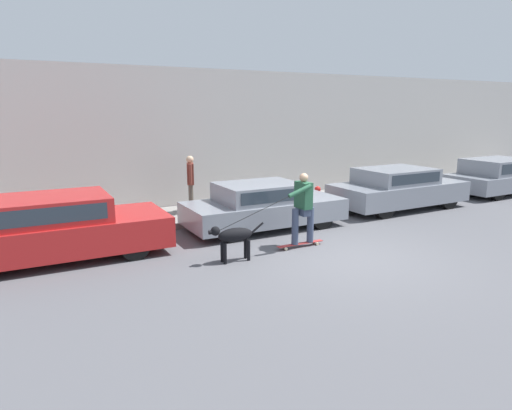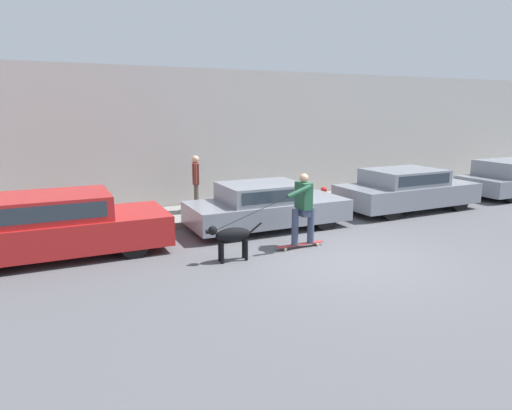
{
  "view_description": "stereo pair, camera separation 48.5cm",
  "coord_description": "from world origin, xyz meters",
  "px_view_note": "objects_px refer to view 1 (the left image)",
  "views": [
    {
      "loc": [
        -6.05,
        -6.87,
        3.02
      ],
      "look_at": [
        -1.23,
        1.58,
        0.95
      ],
      "focal_mm": 32.0,
      "sensor_mm": 36.0,
      "label": 1
    },
    {
      "loc": [
        -5.63,
        -7.1,
        3.02
      ],
      "look_at": [
        -1.23,
        1.58,
        0.95
      ],
      "focal_mm": 32.0,
      "sensor_mm": 36.0,
      "label": 2
    }
  ],
  "objects_px": {
    "dog": "(234,236)",
    "pedestrian_with_bag": "(191,181)",
    "parked_car_1": "(263,206)",
    "parked_car_3": "(499,176)",
    "parked_car_2": "(398,189)",
    "parked_car_0": "(54,228)",
    "fire_hydrant": "(317,199)",
    "skateboarder": "(303,206)"
  },
  "relations": [
    {
      "from": "parked_car_1",
      "to": "dog",
      "type": "relative_size",
      "value": 3.47
    },
    {
      "from": "parked_car_1",
      "to": "parked_car_3",
      "type": "height_order",
      "value": "parked_car_3"
    },
    {
      "from": "parked_car_0",
      "to": "parked_car_1",
      "type": "distance_m",
      "value": 4.9
    },
    {
      "from": "parked_car_0",
      "to": "parked_car_1",
      "type": "height_order",
      "value": "parked_car_0"
    },
    {
      "from": "parked_car_0",
      "to": "skateboarder",
      "type": "xyz_separation_m",
      "value": [
        4.84,
        -1.81,
        0.29
      ]
    },
    {
      "from": "parked_car_2",
      "to": "parked_car_3",
      "type": "distance_m",
      "value": 5.08
    },
    {
      "from": "skateboarder",
      "to": "parked_car_0",
      "type": "bearing_deg",
      "value": -18.87
    },
    {
      "from": "parked_car_0",
      "to": "fire_hydrant",
      "type": "bearing_deg",
      "value": 7.63
    },
    {
      "from": "dog",
      "to": "fire_hydrant",
      "type": "relative_size",
      "value": 1.49
    },
    {
      "from": "skateboarder",
      "to": "dog",
      "type": "bearing_deg",
      "value": 5.81
    },
    {
      "from": "skateboarder",
      "to": "pedestrian_with_bag",
      "type": "xyz_separation_m",
      "value": [
        -1.09,
        3.81,
        0.11
      ]
    },
    {
      "from": "pedestrian_with_bag",
      "to": "fire_hydrant",
      "type": "distance_m",
      "value": 3.72
    },
    {
      "from": "pedestrian_with_bag",
      "to": "parked_car_3",
      "type": "bearing_deg",
      "value": 10.08
    },
    {
      "from": "parked_car_0",
      "to": "parked_car_1",
      "type": "relative_size",
      "value": 1.08
    },
    {
      "from": "dog",
      "to": "pedestrian_with_bag",
      "type": "relative_size",
      "value": 0.74
    },
    {
      "from": "dog",
      "to": "skateboarder",
      "type": "height_order",
      "value": "skateboarder"
    },
    {
      "from": "parked_car_3",
      "to": "dog",
      "type": "distance_m",
      "value": 11.84
    },
    {
      "from": "parked_car_3",
      "to": "skateboarder",
      "type": "distance_m",
      "value": 10.09
    },
    {
      "from": "pedestrian_with_bag",
      "to": "fire_hydrant",
      "type": "bearing_deg",
      "value": 0.02
    },
    {
      "from": "parked_car_3",
      "to": "dog",
      "type": "xyz_separation_m",
      "value": [
        -11.68,
        -1.94,
        -0.1
      ]
    },
    {
      "from": "parked_car_2",
      "to": "pedestrian_with_bag",
      "type": "relative_size",
      "value": 2.69
    },
    {
      "from": "parked_car_3",
      "to": "parked_car_0",
      "type": "bearing_deg",
      "value": -179.2
    },
    {
      "from": "parked_car_1",
      "to": "parked_car_2",
      "type": "bearing_deg",
      "value": 1.73
    },
    {
      "from": "parked_car_1",
      "to": "fire_hydrant",
      "type": "bearing_deg",
      "value": 19.38
    },
    {
      "from": "parked_car_0",
      "to": "skateboarder",
      "type": "bearing_deg",
      "value": -18.63
    },
    {
      "from": "dog",
      "to": "skateboarder",
      "type": "distance_m",
      "value": 1.81
    },
    {
      "from": "parked_car_0",
      "to": "parked_car_2",
      "type": "bearing_deg",
      "value": 1.87
    },
    {
      "from": "fire_hydrant",
      "to": "skateboarder",
      "type": "bearing_deg",
      "value": -132.76
    },
    {
      "from": "parked_car_1",
      "to": "dog",
      "type": "xyz_separation_m",
      "value": [
        -1.83,
        -1.94,
        -0.05
      ]
    },
    {
      "from": "parked_car_3",
      "to": "fire_hydrant",
      "type": "height_order",
      "value": "parked_car_3"
    },
    {
      "from": "parked_car_0",
      "to": "dog",
      "type": "xyz_separation_m",
      "value": [
        3.07,
        -1.94,
        -0.12
      ]
    },
    {
      "from": "parked_car_1",
      "to": "skateboarder",
      "type": "xyz_separation_m",
      "value": [
        -0.06,
        -1.81,
        0.36
      ]
    },
    {
      "from": "skateboarder",
      "to": "fire_hydrant",
      "type": "distance_m",
      "value": 3.49
    },
    {
      "from": "pedestrian_with_bag",
      "to": "parked_car_2",
      "type": "bearing_deg",
      "value": 1.75
    },
    {
      "from": "dog",
      "to": "fire_hydrant",
      "type": "bearing_deg",
      "value": -142.87
    },
    {
      "from": "parked_car_2",
      "to": "skateboarder",
      "type": "distance_m",
      "value": 5.18
    },
    {
      "from": "parked_car_0",
      "to": "parked_car_2",
      "type": "relative_size",
      "value": 1.04
    },
    {
      "from": "parked_car_3",
      "to": "skateboarder",
      "type": "height_order",
      "value": "skateboarder"
    },
    {
      "from": "parked_car_0",
      "to": "pedestrian_with_bag",
      "type": "relative_size",
      "value": 2.79
    },
    {
      "from": "parked_car_0",
      "to": "dog",
      "type": "height_order",
      "value": "parked_car_0"
    },
    {
      "from": "parked_car_2",
      "to": "parked_car_0",
      "type": "bearing_deg",
      "value": -179.1
    },
    {
      "from": "skateboarder",
      "to": "fire_hydrant",
      "type": "height_order",
      "value": "skateboarder"
    }
  ]
}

